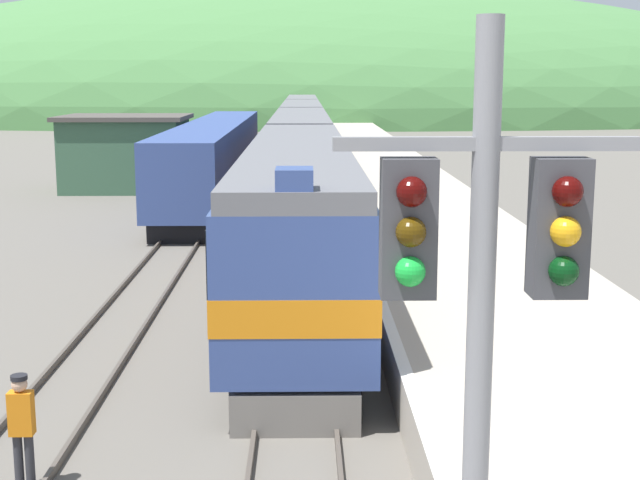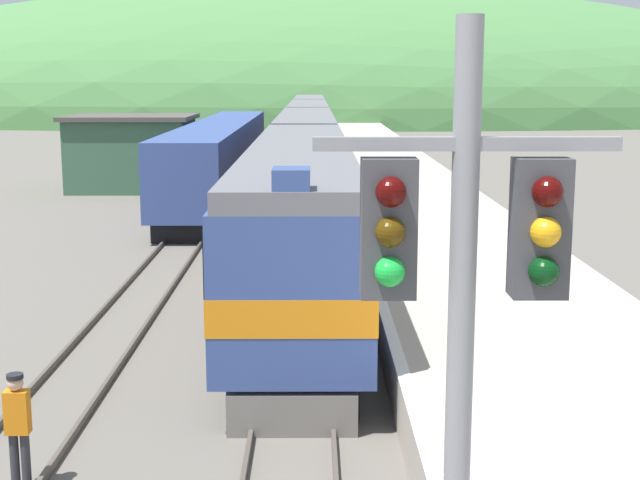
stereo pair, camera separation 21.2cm
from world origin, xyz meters
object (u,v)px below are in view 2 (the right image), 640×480
carriage_second (306,152)px  express_train_lead_car (300,214)px  track_worker (18,423)px  carriage_fourth (309,117)px  carriage_third (308,129)px  siding_train (222,157)px  signal_mast_main (461,335)px

carriage_second → express_train_lead_car: bearing=-90.0°
express_train_lead_car → track_worker: bearing=-108.5°
carriage_second → carriage_fourth: (0.00, 40.72, 0.00)m
express_train_lead_car → carriage_second: size_ratio=1.09×
express_train_lead_car → carriage_second: express_train_lead_car is taller
express_train_lead_car → carriage_third: express_train_lead_car is taller
carriage_third → siding_train: (-4.53, -19.33, -0.37)m
carriage_third → carriage_fourth: same height
express_train_lead_car → carriage_third: size_ratio=1.09×
express_train_lead_car → carriage_third: (0.00, 41.88, -0.01)m
express_train_lead_car → carriage_second: (0.00, 21.52, -0.01)m
signal_mast_main → carriage_second: bearing=92.1°
carriage_second → carriage_third: bearing=90.0°
express_train_lead_car → siding_train: express_train_lead_car is taller
carriage_second → carriage_third: (0.00, 20.36, 0.00)m
carriage_second → track_worker: bearing=-96.9°
signal_mast_main → track_worker: (-5.57, 6.44, -3.27)m
carriage_fourth → carriage_second: bearing=-90.0°
siding_train → track_worker: size_ratio=16.76×
track_worker → express_train_lead_car: bearing=71.5°
carriage_third → siding_train: carriage_third is taller
track_worker → siding_train: bearing=90.7°
express_train_lead_car → signal_mast_main: bearing=-85.5°
track_worker → signal_mast_main: bearing=-49.1°
express_train_lead_car → carriage_fourth: bearing=90.0°
carriage_second → carriage_fourth: same height
carriage_third → siding_train: size_ratio=0.64×
carriage_second → siding_train: bearing=167.1°
carriage_third → track_worker: 54.32m
express_train_lead_car → carriage_fourth: 62.24m
carriage_second → carriage_third: size_ratio=1.00×
carriage_fourth → track_worker: (-4.11, -74.51, -1.30)m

